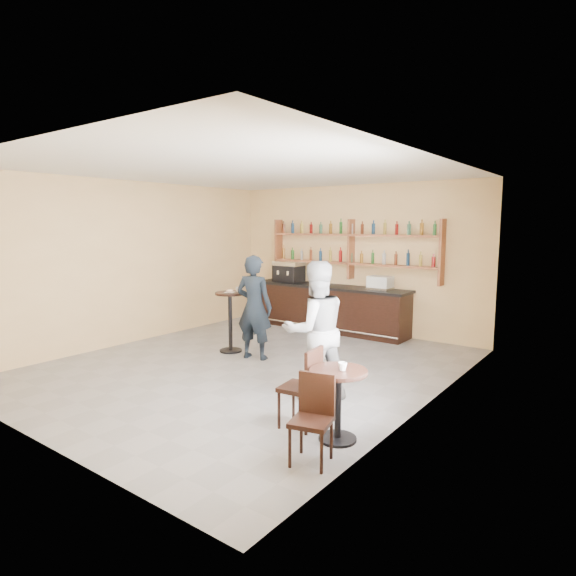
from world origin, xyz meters
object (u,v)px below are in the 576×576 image
Objects in this scene: espresso_machine at (289,272)px; man_main at (254,307)px; patron_second at (315,330)px; pedestal_table at (230,322)px; chair_west at (300,387)px; bar_counter at (329,308)px; cafe_table at (338,405)px; chair_south at (311,421)px; pastry_case at (380,283)px.

man_main is at bearing -61.11° from espresso_machine.
man_main is at bearing -81.20° from patron_second.
espresso_machine is 2.81m from pedestal_table.
chair_west is (2.96, -1.95, -0.08)m from pedestal_table.
bar_counter is 1.35m from espresso_machine.
cafe_table is (4.13, -4.66, -0.85)m from espresso_machine.
pedestal_table is at bearing -130.95° from chair_west.
chair_south is (2.90, -2.52, -0.48)m from man_main.
pastry_case reaches higher than chair_south.
pedestal_table is at bearing -122.31° from pastry_case.
espresso_machine is at bearing 103.22° from pedestal_table.
espresso_machine is 0.60× the size of pedestal_table.
bar_counter is 3.89× the size of chair_west.
chair_west reaches higher than cafe_table.
pastry_case is 5.04m from cafe_table.
bar_counter is at bearing 79.34° from pedestal_table.
man_main is at bearing 146.00° from cafe_table.
espresso_machine is 0.76× the size of chair_south.
pastry_case reaches higher than bar_counter.
pastry_case is at bearing 56.91° from pedestal_table.
bar_counter is 4.23× the size of chair_south.
espresso_machine is 4.91m from patron_second.
chair_south is (4.18, -5.26, -0.81)m from espresso_machine.
espresso_machine is at bearing -77.72° from man_main.
pedestal_table reaches higher than cafe_table.
pastry_case is 2.95m from man_main.
pedestal_table is at bearing -76.58° from patron_second.
pedestal_table is (0.62, -2.65, -0.69)m from espresso_machine.
espresso_machine reaches higher than pastry_case.
patron_second is at bearing -45.38° from espresso_machine.
pedestal_table is 0.61× the size of man_main.
pastry_case is 0.43× the size of pedestal_table.
pastry_case is 0.26× the size of man_main.
man_main reaches higher than chair_west.
espresso_machine is at bearing -103.48° from patron_second.
bar_counter reaches higher than chair_south.
chair_south is at bearing -85.24° from cafe_table.
chair_west is at bearing 117.89° from chair_south.
chair_south is at bearing 35.22° from chair_west.
patron_second reaches higher than bar_counter.
pastry_case is 0.54× the size of chair_south.
cafe_table is 0.91× the size of chair_south.
bar_counter is 5.54× the size of espresso_machine.
pedestal_table is 0.75m from man_main.
bar_counter is 1.98× the size of patron_second.
chair_south is (0.05, -0.60, 0.04)m from cafe_table.
pedestal_table is (-0.50, -2.65, 0.05)m from bar_counter.
espresso_machine is 3.04m from man_main.
bar_counter is 2.70m from pedestal_table.
patron_second is at bearing -76.31° from pastry_case.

